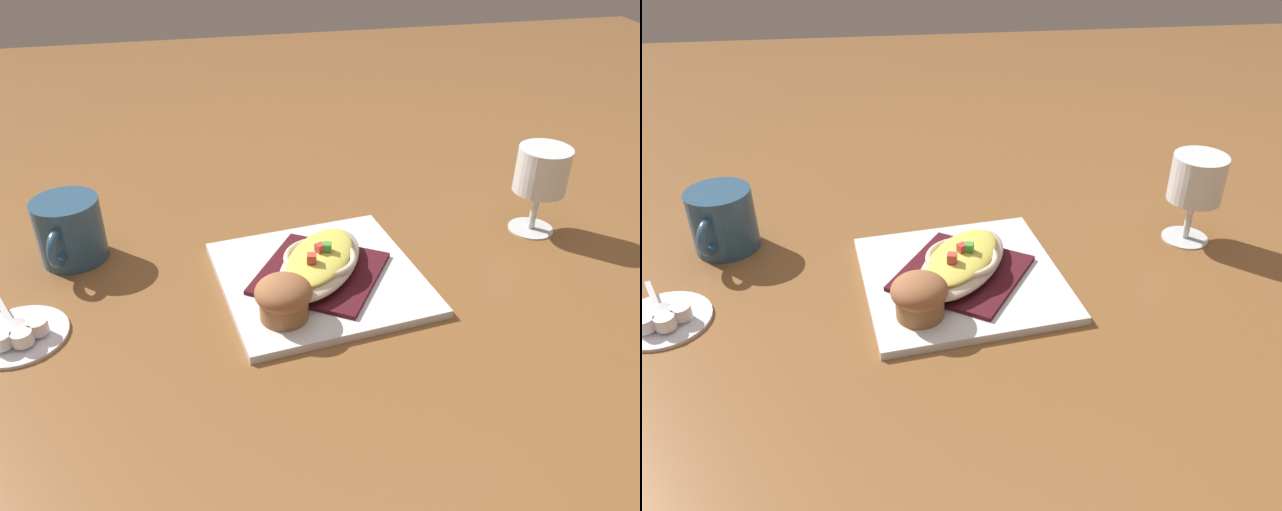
% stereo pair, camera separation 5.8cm
% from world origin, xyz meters
% --- Properties ---
extents(ground_plane, '(2.60, 2.60, 0.00)m').
position_xyz_m(ground_plane, '(0.00, 0.00, 0.00)').
color(ground_plane, brown).
extents(square_plate, '(0.28, 0.28, 0.01)m').
position_xyz_m(square_plate, '(0.00, 0.00, 0.01)').
color(square_plate, white).
rests_on(square_plate, ground_plane).
extents(folded_napkin, '(0.20, 0.21, 0.01)m').
position_xyz_m(folded_napkin, '(0.00, 0.00, 0.01)').
color(folded_napkin, '#46131C').
rests_on(folded_napkin, square_plate).
extents(gratin_dish, '(0.17, 0.20, 0.04)m').
position_xyz_m(gratin_dish, '(-0.00, -0.00, 0.03)').
color(gratin_dish, beige).
rests_on(gratin_dish, folded_napkin).
extents(muffin, '(0.07, 0.07, 0.05)m').
position_xyz_m(muffin, '(-0.06, -0.08, 0.04)').
color(muffin, '#946237').
rests_on(muffin, square_plate).
extents(coffee_mug, '(0.09, 0.12, 0.09)m').
position_xyz_m(coffee_mug, '(-0.32, 0.13, 0.04)').
color(coffee_mug, '#2C4F6D').
rests_on(coffee_mug, ground_plane).
extents(stemmed_glass, '(0.07, 0.07, 0.13)m').
position_xyz_m(stemmed_glass, '(0.34, 0.07, 0.09)').
color(stemmed_glass, white).
rests_on(stemmed_glass, ground_plane).
extents(creamer_saucer, '(0.11, 0.11, 0.01)m').
position_xyz_m(creamer_saucer, '(-0.37, -0.04, 0.00)').
color(creamer_saucer, white).
rests_on(creamer_saucer, ground_plane).
extents(spoon, '(0.06, 0.10, 0.01)m').
position_xyz_m(spoon, '(-0.37, -0.03, 0.01)').
color(spoon, silver).
rests_on(spoon, creamer_saucer).
extents(creamer_cup_0, '(0.02, 0.02, 0.02)m').
position_xyz_m(creamer_cup_0, '(-0.38, -0.06, 0.02)').
color(creamer_cup_0, white).
rests_on(creamer_cup_0, creamer_saucer).
extents(creamer_cup_1, '(0.02, 0.02, 0.02)m').
position_xyz_m(creamer_cup_1, '(-0.36, -0.06, 0.02)').
color(creamer_cup_1, white).
rests_on(creamer_cup_1, creamer_saucer).
extents(creamer_cup_2, '(0.02, 0.02, 0.02)m').
position_xyz_m(creamer_cup_2, '(-0.34, -0.04, 0.02)').
color(creamer_cup_2, white).
rests_on(creamer_cup_2, creamer_saucer).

